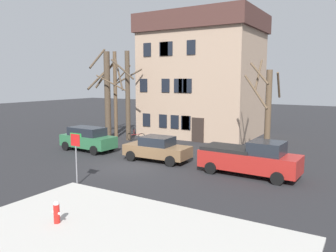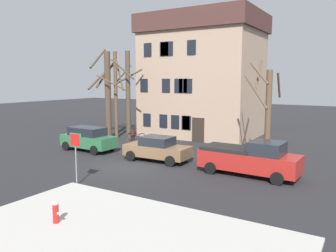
% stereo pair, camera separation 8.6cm
% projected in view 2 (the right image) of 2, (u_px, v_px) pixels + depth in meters
% --- Properties ---
extents(ground_plane, '(120.00, 120.00, 0.00)m').
position_uv_depth(ground_plane, '(130.00, 167.00, 20.75)').
color(ground_plane, '#262628').
extents(sidewalk_slab, '(11.75, 6.15, 0.12)m').
position_uv_depth(sidewalk_slab, '(126.00, 234.00, 11.53)').
color(sidewalk_slab, '#B7B5AD').
rests_on(sidewalk_slab, ground_plane).
extents(building_main, '(10.72, 7.90, 11.27)m').
position_uv_depth(building_main, '(202.00, 75.00, 32.10)').
color(building_main, tan).
rests_on(building_main, ground_plane).
extents(tree_bare_near, '(1.68, 2.55, 8.15)m').
position_uv_depth(tree_bare_near, '(107.00, 93.00, 30.49)').
color(tree_bare_near, '#4C3D2D').
rests_on(tree_bare_near, ground_plane).
extents(tree_bare_mid, '(3.06, 3.05, 7.83)m').
position_uv_depth(tree_bare_mid, '(116.00, 93.00, 30.76)').
color(tree_bare_mid, brown).
rests_on(tree_bare_mid, ground_plane).
extents(tree_bare_far, '(3.13, 3.16, 7.77)m').
position_uv_depth(tree_bare_far, '(128.00, 94.00, 29.42)').
color(tree_bare_far, '#4C3D2D').
rests_on(tree_bare_far, ground_plane).
extents(tree_bare_end, '(2.35, 2.39, 6.67)m').
position_uv_depth(tree_bare_end, '(267.00, 109.00, 22.53)').
color(tree_bare_end, brown).
rests_on(tree_bare_end, ground_plane).
extents(car_green_wagon, '(4.44, 2.10, 1.78)m').
position_uv_depth(car_green_wagon, '(88.00, 139.00, 25.35)').
color(car_green_wagon, '#2D6B42').
rests_on(car_green_wagon, ground_plane).
extents(car_brown_sedan, '(4.41, 2.13, 1.62)m').
position_uv_depth(car_brown_sedan, '(157.00, 149.00, 22.14)').
color(car_brown_sedan, brown).
rests_on(car_brown_sedan, ground_plane).
extents(pickup_truck_red, '(5.56, 2.35, 1.99)m').
position_uv_depth(pickup_truck_red, '(250.00, 158.00, 18.75)').
color(pickup_truck_red, '#AD231E').
rests_on(pickup_truck_red, ground_plane).
extents(fire_hydrant, '(0.42, 0.22, 0.82)m').
position_uv_depth(fire_hydrant, '(56.00, 212.00, 12.23)').
color(fire_hydrant, red).
rests_on(fire_hydrant, sidewalk_slab).
extents(street_sign_pole, '(0.76, 0.07, 2.66)m').
position_uv_depth(street_sign_pole, '(75.00, 149.00, 16.84)').
color(street_sign_pole, slate).
rests_on(street_sign_pole, ground_plane).
extents(bicycle_leaning, '(1.72, 0.45, 1.03)m').
position_uv_depth(bicycle_leaning, '(137.00, 137.00, 29.50)').
color(bicycle_leaning, black).
rests_on(bicycle_leaning, ground_plane).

